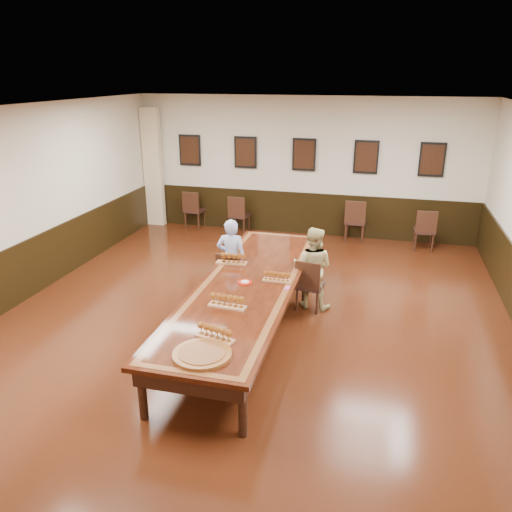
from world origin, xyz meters
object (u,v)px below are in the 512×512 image
(conference_table, at_px, (248,292))
(chair_man, at_px, (230,274))
(spare_chair_c, at_px, (355,220))
(spare_chair_d, at_px, (425,229))
(spare_chair_b, at_px, (239,214))
(person_woman, at_px, (312,268))
(carved_platter, at_px, (202,354))
(spare_chair_a, at_px, (195,209))
(person_man, at_px, (231,258))
(chair_woman, at_px, (310,284))

(conference_table, bearing_deg, chair_man, 120.09)
(spare_chair_c, height_order, spare_chair_d, spare_chair_c)
(chair_man, xyz_separation_m, spare_chair_b, (-0.90, 3.65, 0.03))
(spare_chair_d, relative_size, person_woman, 0.67)
(spare_chair_b, xyz_separation_m, person_woman, (2.29, -3.63, 0.22))
(carved_platter, bearing_deg, person_woman, 76.03)
(chair_man, xyz_separation_m, carved_platter, (0.63, -3.06, 0.34))
(spare_chair_a, relative_size, spare_chair_d, 1.02)
(person_man, xyz_separation_m, conference_table, (0.59, -1.09, -0.08))
(spare_chair_b, distance_m, spare_chair_c, 2.75)
(spare_chair_c, bearing_deg, spare_chair_d, 172.01)
(person_woman, distance_m, carved_platter, 3.18)
(chair_woman, xyz_separation_m, spare_chair_b, (-2.28, 3.72, 0.02))
(spare_chair_a, distance_m, spare_chair_d, 5.48)
(chair_man, xyz_separation_m, conference_table, (0.58, -1.00, 0.18))
(spare_chair_a, height_order, spare_chair_c, spare_chair_c)
(chair_man, bearing_deg, person_woman, 175.85)
(chair_woman, relative_size, spare_chair_b, 0.95)
(conference_table, bearing_deg, spare_chair_d, 58.04)
(chair_woman, bearing_deg, spare_chair_c, -89.71)
(spare_chair_a, distance_m, conference_table, 5.51)
(chair_woman, relative_size, conference_table, 0.18)
(spare_chair_b, xyz_separation_m, person_man, (0.89, -3.55, 0.23))
(spare_chair_b, relative_size, spare_chair_c, 0.94)
(spare_chair_d, xyz_separation_m, conference_table, (-2.78, -4.46, 0.15))
(spare_chair_d, bearing_deg, chair_man, 44.33)
(chair_man, bearing_deg, spare_chair_b, -81.04)
(spare_chair_d, relative_size, carved_platter, 1.27)
(spare_chair_b, height_order, person_man, person_man)
(spare_chair_b, bearing_deg, chair_woman, 126.71)
(chair_woman, xyz_separation_m, spare_chair_d, (1.98, 3.53, 0.02))
(chair_man, distance_m, spare_chair_c, 4.15)
(conference_table, height_order, carved_platter, carved_platter)
(spare_chair_b, height_order, spare_chair_c, spare_chair_c)
(spare_chair_a, bearing_deg, person_man, 123.78)
(spare_chair_a, distance_m, person_woman, 5.16)
(spare_chair_b, bearing_deg, spare_chair_d, -177.33)
(conference_table, relative_size, carved_platter, 6.90)
(spare_chair_a, xyz_separation_m, spare_chair_b, (1.22, -0.16, -0.01))
(chair_man, distance_m, chair_woman, 1.38)
(spare_chair_a, height_order, spare_chair_b, spare_chair_a)
(spare_chair_d, bearing_deg, chair_woman, 59.27)
(person_man, distance_m, carved_platter, 3.22)
(spare_chair_d, bearing_deg, spare_chair_b, -4.05)
(spare_chair_d, relative_size, conference_table, 0.18)
(spare_chair_a, relative_size, spare_chair_c, 0.95)
(person_man, relative_size, carved_platter, 1.91)
(person_woman, xyz_separation_m, conference_table, (-0.82, -1.02, -0.07))
(person_woman, height_order, carved_platter, person_woman)
(chair_man, relative_size, spare_chair_a, 0.93)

